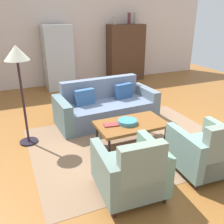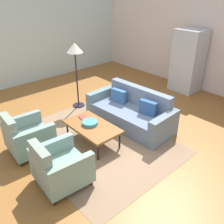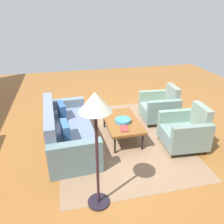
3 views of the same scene
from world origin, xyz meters
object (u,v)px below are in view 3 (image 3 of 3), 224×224
armchair_right (161,107)px  fruit_bowl (123,121)px  coffee_table (122,122)px  floor_lamp (96,114)px  book_stack (124,128)px  couch (65,132)px  armchair_left (186,131)px

armchair_right → fruit_bowl: size_ratio=2.67×
coffee_table → floor_lamp: size_ratio=0.70×
book_stack → floor_lamp: size_ratio=0.16×
couch → coffee_table: size_ratio=1.78×
floor_lamp → armchair_right: bearing=-41.1°
couch → book_stack: couch is taller
armchair_right → fruit_bowl: (-0.67, 1.17, 0.11)m
book_stack → fruit_bowl: bearing=-10.2°
armchair_right → book_stack: size_ratio=3.28×
armchair_right → book_stack: (-0.95, 1.22, 0.09)m
coffee_table → floor_lamp: (-1.65, 0.80, 1.06)m
coffee_table → armchair_right: (0.60, -1.17, -0.04)m
armchair_right → couch: bearing=108.1°
armchair_left → floor_lamp: (-1.05, 1.96, 1.10)m
armchair_left → armchair_right: bearing=3.6°
book_stack → coffee_table: bearing=-8.1°
floor_lamp → armchair_left: bearing=-61.8°
coffee_table → armchair_left: armchair_left is taller
coffee_table → fruit_bowl: (-0.07, -0.00, 0.07)m
armchair_right → fruit_bowl: bearing=123.6°
armchair_left → armchair_right: size_ratio=1.00×
armchair_left → book_stack: (0.25, 1.22, 0.09)m
armchair_left → coffee_table: bearing=66.2°
coffee_table → fruit_bowl: 0.10m
coffee_table → couch: bearing=90.2°
coffee_table → floor_lamp: floor_lamp is taller
armchair_right → book_stack: 1.55m
couch → armchair_left: 2.43m
fruit_bowl → book_stack: size_ratio=1.23×
floor_lamp → couch: bearing=13.3°
armchair_left → armchair_right: 1.20m
fruit_bowl → book_stack: 0.29m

